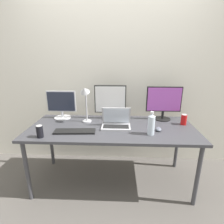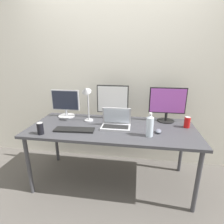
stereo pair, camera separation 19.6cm
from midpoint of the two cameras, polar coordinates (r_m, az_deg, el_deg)
The scene contains 13 objects.
ground_plane at distance 2.40m, azimuth 2.51°, elevation -21.43°, with size 16.00×16.00×0.00m, color #5B5651.
wall_back at distance 2.46m, azimuth 4.44°, elevation 12.59°, with size 7.00×0.08×2.60m, color silver.
work_desk at distance 2.04m, azimuth 2.76°, elevation -6.34°, with size 1.89×0.80×0.74m.
monitor_left at distance 2.37m, azimuth -12.66°, elevation 2.75°, with size 0.37×0.22×0.36m.
monitor_center at distance 2.22m, azimuth 2.72°, elevation 3.26°, with size 0.40×0.21×0.44m.
monitor_right at distance 2.26m, azimuth 20.02°, elevation 2.59°, with size 0.44×0.20×0.42m.
laptop_silver at distance 2.00m, azimuth 4.15°, elevation -3.53°, with size 0.33×0.22×0.22m.
keyboard_main at distance 1.94m, azimuth -9.39°, elevation -5.79°, with size 0.44×0.13×0.02m, color black.
mouse_by_keyboard at distance 1.96m, azimuth 17.73°, elevation -6.01°, with size 0.06×0.10×0.03m, color slate.
water_bottle at distance 1.81m, azimuth 15.31°, elevation -4.37°, with size 0.07×0.07×0.25m.
soda_can_near_keyboard at distance 1.93m, azimuth -19.73°, elevation -5.14°, with size 0.07×0.07×0.13m.
soda_can_by_laptop at distance 2.20m, azimuth 25.72°, elevation -3.08°, with size 0.07×0.07×0.13m.
desk_lamp at distance 2.08m, azimuth -5.55°, elevation 4.83°, with size 0.11×0.18×0.46m.
Camera 2 is at (0.28, -1.85, 1.51)m, focal length 28.00 mm.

